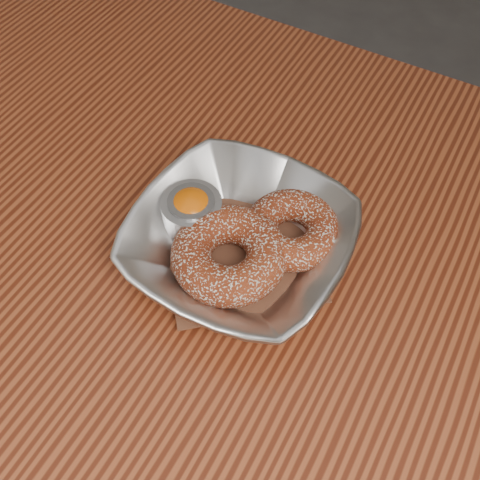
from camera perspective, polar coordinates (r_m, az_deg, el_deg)
The scene contains 7 objects.
ground_plane at distance 1.27m, azimuth -4.54°, elevation -19.86°, with size 4.00×4.00×0.00m, color #565659.
table at distance 0.67m, azimuth -8.17°, elevation -4.61°, with size 1.20×0.80×0.75m.
serving_bowl at distance 0.54m, azimuth 0.00°, elevation -0.26°, with size 0.21×0.21×0.05m, color silver.
parchment at distance 0.56m, azimuth 0.00°, elevation -1.26°, with size 0.14×0.14×0.00m, color brown.
donut_back at distance 0.55m, azimuth 5.26°, elevation 1.07°, with size 0.09×0.09×0.03m, color maroon.
donut_front at distance 0.53m, azimuth -1.13°, elevation -1.47°, with size 0.11×0.11×0.04m, color maroon.
ramekin at distance 0.56m, azimuth -4.88°, elevation 2.79°, with size 0.06×0.06×0.05m.
Camera 1 is at (0.25, -0.25, 1.22)m, focal length 42.00 mm.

